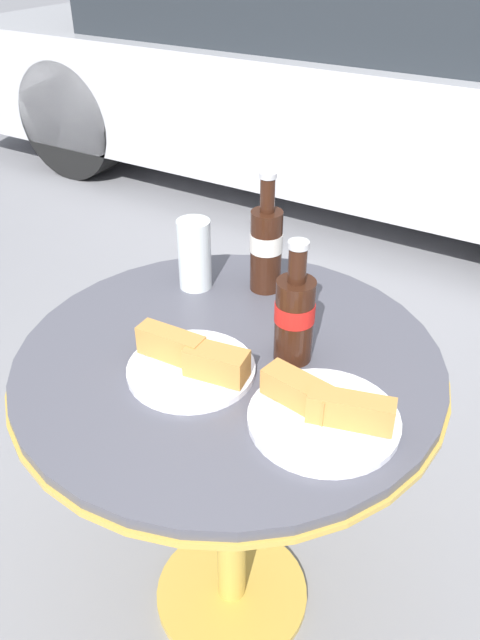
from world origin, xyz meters
name	(u,v)px	position (x,y,z in m)	size (l,w,h in m)	color
ground_plane	(232,594)	(0.00, 0.00, 0.00)	(30.00, 30.00, 0.00)	gray
bistro_table	(230,412)	(0.00, 0.00, 0.58)	(0.76, 0.76, 0.72)	gold
cola_bottle_left	(266,245)	(-0.06, 0.23, 0.81)	(0.07, 0.07, 0.25)	#33190F
cola_bottle_right	(295,315)	(0.10, 0.05, 0.81)	(0.07, 0.07, 0.22)	#33190F
drinking_glass	(195,257)	(-0.18, 0.16, 0.78)	(0.07, 0.07, 0.15)	silver
lunch_plate_near	(192,362)	(-0.02, -0.08, 0.74)	(0.22, 0.22, 0.07)	white
lunch_plate_far	(324,411)	(0.21, -0.07, 0.74)	(0.23, 0.23, 0.06)	white
parked_car	(346,66)	(-0.93, 2.70, 0.63)	(4.48, 1.82, 1.33)	#B7B7BC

